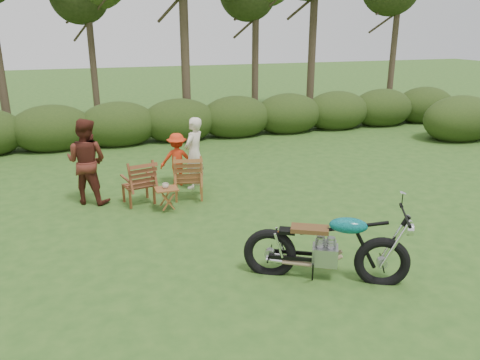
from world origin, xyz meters
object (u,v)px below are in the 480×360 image
object	(u,v)px
side_table	(167,199)
cup	(165,186)
motorcycle	(323,278)
adult_a	(195,187)
lawn_chair_right	(189,198)
adult_b	(91,202)
lawn_chair_left	(140,203)
child	(178,184)

from	to	relation	value
side_table	cup	world-z (taller)	cup
motorcycle	adult_a	size ratio (longest dim) A/B	1.39
lawn_chair_right	adult_a	world-z (taller)	adult_a
motorcycle	adult_a	distance (m)	4.84
adult_b	side_table	bearing A→B (deg)	175.13
cup	adult_a	distance (m)	1.64
lawn_chair_left	cup	bearing A→B (deg)	115.71
motorcycle	adult_a	xyz separation A→B (m)	(-0.87, 4.76, 0.00)
motorcycle	lawn_chair_left	bearing A→B (deg)	147.50
lawn_chair_right	child	bearing A→B (deg)	-75.97
lawn_chair_left	adult_b	size ratio (longest dim) A/B	0.53
cup	adult_a	bearing A→B (deg)	53.87
child	cup	bearing A→B (deg)	82.12
lawn_chair_left	side_table	world-z (taller)	side_table
side_table	adult_a	world-z (taller)	adult_a
side_table	cup	size ratio (longest dim) A/B	3.68
adult_a	side_table	bearing A→B (deg)	10.89
lawn_chair_right	adult_a	size ratio (longest dim) A/B	0.60
side_table	adult_b	bearing A→B (deg)	145.19
adult_b	motorcycle	bearing A→B (deg)	155.61
side_table	child	xyz separation A→B (m)	(0.56, 1.60, -0.25)
child	lawn_chair_right	bearing A→B (deg)	104.02
lawn_chair_left	child	world-z (taller)	child
lawn_chair_left	adult_b	xyz separation A→B (m)	(-1.00, 0.41, 0.00)
lawn_chair_left	cup	distance (m)	0.96
lawn_chair_left	child	distance (m)	1.44
lawn_chair_right	cup	distance (m)	1.00
motorcycle	child	bearing A→B (deg)	132.06
side_table	cup	distance (m)	0.30
side_table	adult_b	distance (m)	1.85
lawn_chair_right	lawn_chair_left	world-z (taller)	lawn_chair_right
lawn_chair_left	adult_a	xyz separation A→B (m)	(1.40, 0.63, 0.00)
side_table	cup	bearing A→B (deg)	139.02
adult_b	child	bearing A→B (deg)	-134.92
lawn_chair_right	child	distance (m)	1.01
adult_a	child	size ratio (longest dim) A/B	1.33
cup	adult_b	bearing A→B (deg)	145.26
motorcycle	adult_a	bearing A→B (deg)	129.13
side_table	child	bearing A→B (deg)	70.71
cup	adult_a	world-z (taller)	adult_a
cup	adult_b	distance (m)	1.89
cup	child	size ratio (longest dim) A/B	0.11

